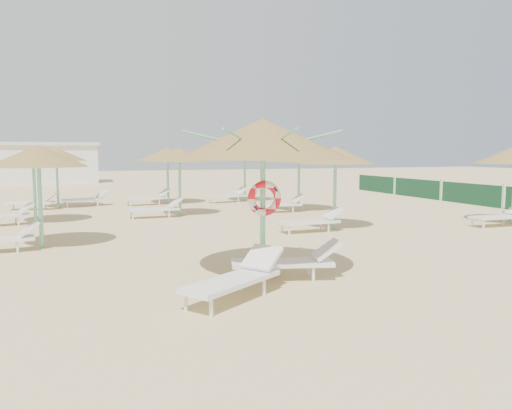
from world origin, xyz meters
name	(u,v)px	position (x,y,z in m)	size (l,w,h in m)	color
ground	(277,280)	(0.00, 0.00, 0.00)	(120.00, 120.00, 0.00)	tan
main_palapa	(263,140)	(-0.17, 0.34, 2.72)	(3.49, 3.49, 3.13)	#77CFAC
lounger_main_a	(237,277)	(-1.10, -0.92, 0.37)	(2.11, 1.74, 0.77)	white
lounger_main_b	(289,261)	(0.26, -0.02, 0.37)	(2.21, 1.16, 0.77)	white
palapa_field	(219,156)	(1.71, 10.26, 2.31)	(20.00, 13.62, 2.72)	#77CFAC
service_hut	(45,163)	(-6.00, 35.00, 1.64)	(8.40, 4.40, 3.25)	silver
windbreak_fence	(471,194)	(14.00, 9.96, 0.50)	(0.08, 19.84, 1.10)	#1C552E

